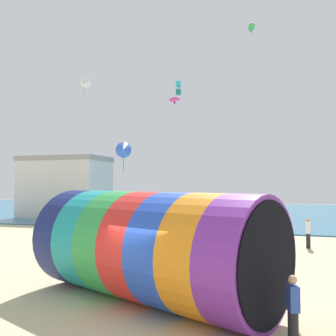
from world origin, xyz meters
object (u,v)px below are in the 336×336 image
Objects in this scene: kite_white_delta at (84,83)px; bystander_near_water at (241,239)px; kite_green_parafoil at (251,27)px; kite_blue_delta at (123,150)px; bystander_mid_beach at (308,233)px; kite_cyan_box at (178,88)px; kite_handler at (293,310)px; giant_inflatable_tube at (150,246)px; kite_magenta_parafoil at (175,99)px.

kite_white_delta is 15.01m from bystander_near_water.
kite_white_delta is 1.20× the size of kite_green_parafoil.
kite_blue_delta is 1.25× the size of bystander_mid_beach.
kite_blue_delta is at bearing 165.92° from kite_cyan_box.
bystander_near_water is (-0.07, -7.43, -13.96)m from kite_green_parafoil.
bystander_mid_beach reaches higher than kite_handler.
kite_white_delta reaches higher than kite_handler.
bystander_near_water is (8.73, -5.05, -5.24)m from kite_blue_delta.
kite_handler is at bearing -54.35° from kite_blue_delta.
giant_inflatable_tube reaches higher than kite_handler.
kite_white_delta reaches higher than bystander_near_water.
giant_inflatable_tube is 20.49m from kite_green_parafoil.
bystander_mid_beach is at bearing -7.64° from kite_blue_delta.
giant_inflatable_tube is at bearing -114.91° from bystander_mid_beach.
giant_inflatable_tube is 8.48m from bystander_near_water.
kite_white_delta is 0.96× the size of bystander_near_water.
kite_white_delta is at bearing -174.57° from kite_cyan_box.
kite_green_parafoil reaches higher than kite_magenta_parafoil.
kite_white_delta is 17.33m from bystander_mid_beach.
kite_green_parafoil is at bearing 7.15° from kite_magenta_parafoil.
kite_magenta_parafoil is 5.27m from kite_blue_delta.
kite_magenta_parafoil is at bearing 114.29° from kite_handler.
bystander_near_water is (-2.23, 10.24, 0.04)m from kite_handler.
bystander_mid_beach is (3.35, -4.01, -13.94)m from kite_green_parafoil.
bystander_near_water is at bearing -51.15° from kite_magenta_parafoil.
giant_inflatable_tube is at bearing -78.84° from kite_cyan_box.
giant_inflatable_tube is 15.50m from kite_blue_delta.
kite_white_delta reaches higher than bystander_mid_beach.
kite_white_delta is (-8.97, 11.53, 8.86)m from giant_inflatable_tube.
kite_cyan_box is 7.47m from kite_green_parafoil.
bystander_mid_beach is at bearing -20.56° from kite_magenta_parafoil.
bystander_mid_beach is (7.79, -0.54, -9.04)m from kite_cyan_box.
kite_cyan_box is at bearing 176.06° from bystander_mid_beach.
bystander_mid_beach is (1.19, 13.66, 0.07)m from kite_handler.
kite_handler is 0.75× the size of kite_blue_delta.
kite_white_delta is at bearing -142.08° from kite_blue_delta.
bystander_mid_beach is (14.36, 0.09, -9.71)m from kite_white_delta.
kite_blue_delta is at bearing -152.92° from kite_magenta_parafoil.
bystander_near_water is (4.37, -3.96, -9.06)m from kite_cyan_box.
kite_magenta_parafoil is at bearing 31.74° from kite_white_delta.
kite_blue_delta is (-3.30, -1.69, -3.75)m from kite_magenta_parafoil.
kite_white_delta is at bearing -148.26° from kite_magenta_parafoil.
kite_handler is at bearing -25.88° from giant_inflatable_tube.
kite_magenta_parafoil is 13.03m from bystander_mid_beach.
kite_blue_delta is (-10.96, 15.29, 5.28)m from kite_handler.
kite_cyan_box reaches higher than kite_blue_delta.
kite_magenta_parafoil is 7.45m from kite_green_parafoil.
kite_magenta_parafoil reaches higher than bystander_near_water.
kite_handler is at bearing -94.99° from bystander_mid_beach.
kite_blue_delta reaches higher than kite_handler.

